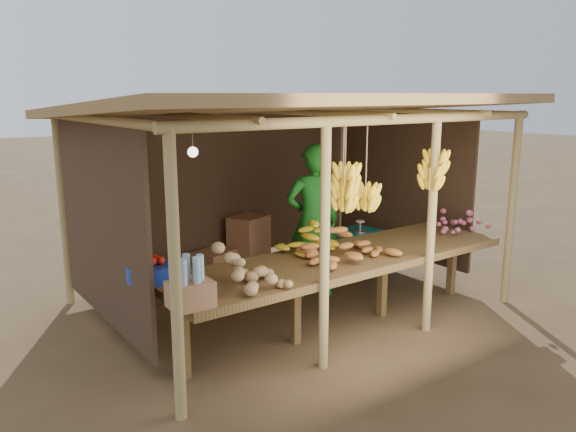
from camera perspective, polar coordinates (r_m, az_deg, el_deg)
ground at (r=6.76m, az=0.00°, el=-8.73°), size 60.00×60.00×0.00m
stall_structure at (r=6.35m, az=0.02°, el=7.68°), size 4.70×3.50×2.43m
counter at (r=5.82m, az=5.53°, el=-4.61°), size 3.90×1.05×0.80m
potato_heap at (r=4.70m, az=-6.21°, el=-5.66°), size 1.03×0.68×0.37m
sweet_potato_heap at (r=5.68m, az=5.79°, el=-2.53°), size 0.99×0.73×0.35m
onion_heap at (r=7.14m, az=17.01°, el=0.04°), size 0.75×0.46×0.35m
banana_pile at (r=5.94m, az=1.95°, el=-1.86°), size 0.75×0.60×0.35m
tomato_basin at (r=5.16m, az=-13.81°, el=-5.40°), size 0.42×0.42×0.22m
bottle_box at (r=4.44m, az=-9.90°, el=-7.16°), size 0.34×0.27×0.42m
vendor at (r=6.73m, az=2.60°, el=-0.53°), size 0.79×0.65×1.87m
tarp_crate at (r=7.91m, az=7.07°, el=-3.36°), size 0.70×0.63×0.74m
carton_stack at (r=7.62m, az=-5.13°, el=-3.57°), size 1.13×0.53×0.79m
burlap_sacks at (r=6.93m, az=-12.30°, el=-6.28°), size 0.81×0.43×0.58m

